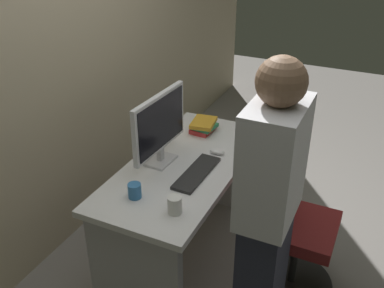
{
  "coord_description": "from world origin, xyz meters",
  "views": [
    {
      "loc": [
        -2.14,
        -1.06,
        2.17
      ],
      "look_at": [
        0.0,
        -0.05,
        0.88
      ],
      "focal_mm": 41.26,
      "sensor_mm": 36.0,
      "label": 1
    }
  ],
  "objects": [
    {
      "name": "ground_plane",
      "position": [
        0.0,
        0.0,
        0.0
      ],
      "size": [
        9.0,
        9.0,
        0.0
      ],
      "primitive_type": "plane",
      "color": "gray"
    },
    {
      "name": "wall_back",
      "position": [
        0.0,
        0.9,
        1.5
      ],
      "size": [
        6.4,
        0.1,
        3.0
      ],
      "primitive_type": "cube",
      "color": "tan",
      "rests_on": "ground"
    },
    {
      "name": "desk",
      "position": [
        0.0,
        0.0,
        0.5
      ],
      "size": [
        1.41,
        0.66,
        0.73
      ],
      "color": "white",
      "rests_on": "ground"
    },
    {
      "name": "office_chair",
      "position": [
        0.02,
        -0.69,
        0.43
      ],
      "size": [
        0.52,
        0.52,
        0.94
      ],
      "color": "black",
      "rests_on": "ground"
    },
    {
      "name": "person_at_desk",
      "position": [
        -0.44,
        -0.66,
        0.84
      ],
      "size": [
        0.4,
        0.24,
        1.64
      ],
      "color": "#262838",
      "rests_on": "ground"
    },
    {
      "name": "monitor",
      "position": [
        -0.05,
        0.14,
        0.98
      ],
      "size": [
        0.54,
        0.15,
        0.46
      ],
      "color": "silver",
      "rests_on": "desk"
    },
    {
      "name": "keyboard",
      "position": [
        -0.09,
        -0.12,
        0.74
      ],
      "size": [
        0.43,
        0.14,
        0.02
      ],
      "primitive_type": "cube",
      "rotation": [
        0.0,
        0.0,
        -0.02
      ],
      "color": "#262626",
      "rests_on": "desk"
    },
    {
      "name": "mouse",
      "position": [
        0.2,
        -0.14,
        0.74
      ],
      "size": [
        0.06,
        0.1,
        0.03
      ],
      "primitive_type": "ellipsoid",
      "color": "white",
      "rests_on": "desk"
    },
    {
      "name": "cup_near_keyboard",
      "position": [
        -0.48,
        -0.17,
        0.78
      ],
      "size": [
        0.08,
        0.08,
        0.1
      ],
      "primitive_type": "cylinder",
      "color": "white",
      "rests_on": "desk"
    },
    {
      "name": "cup_by_monitor",
      "position": [
        -0.45,
        0.09,
        0.77
      ],
      "size": [
        0.08,
        0.08,
        0.09
      ],
      "primitive_type": "cylinder",
      "color": "#3372B2",
      "rests_on": "desk"
    },
    {
      "name": "book_stack",
      "position": [
        0.45,
        0.07,
        0.77
      ],
      "size": [
        0.23,
        0.18,
        0.09
      ],
      "color": "red",
      "rests_on": "desk"
    }
  ]
}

